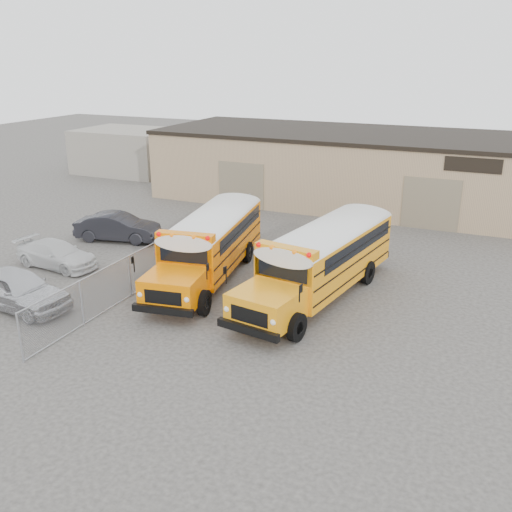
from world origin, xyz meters
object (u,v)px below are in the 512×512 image
at_px(tarp_bundle, 275,299).
at_px(car_white, 57,254).
at_px(car_dark, 118,227).
at_px(car_silver, 17,289).
at_px(school_bus_left, 246,207).
at_px(school_bus_right, 379,220).

bearing_deg(tarp_bundle, car_white, 174.72).
distance_m(car_white, car_dark, 4.54).
distance_m(tarp_bundle, car_dark, 12.79).
distance_m(car_silver, car_dark, 8.98).
relative_size(school_bus_left, tarp_bundle, 6.14).
relative_size(car_silver, car_white, 1.11).
relative_size(school_bus_right, car_silver, 2.22).
distance_m(school_bus_left, school_bus_right, 7.26).
distance_m(school_bus_left, car_white, 10.22).
distance_m(school_bus_right, tarp_bundle, 9.44).
relative_size(tarp_bundle, car_dark, 0.37).
bearing_deg(car_dark, school_bus_left, -73.54).
bearing_deg(car_dark, school_bus_right, -88.36).
bearing_deg(school_bus_left, car_dark, -150.03).
relative_size(tarp_bundle, car_silver, 0.35).
height_order(tarp_bundle, car_silver, tarp_bundle).
bearing_deg(car_silver, tarp_bundle, -66.27).
distance_m(school_bus_left, car_silver, 13.07).
distance_m(school_bus_right, car_silver, 17.01).
bearing_deg(tarp_bundle, school_bus_left, 120.76).
relative_size(tarp_bundle, car_white, 0.39).
bearing_deg(car_silver, car_dark, 16.82).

